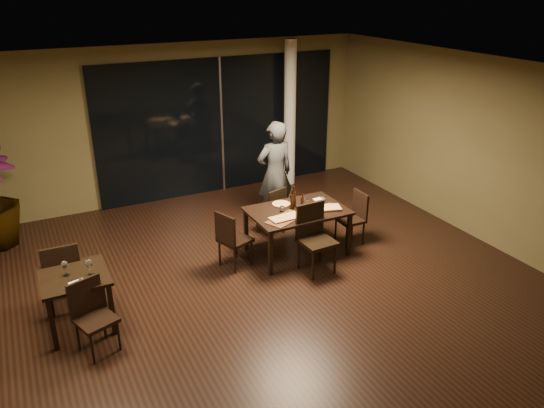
{
  "coord_description": "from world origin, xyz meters",
  "views": [
    {
      "loc": [
        -2.75,
        -5.78,
        4.08
      ],
      "look_at": [
        0.43,
        0.56,
        1.05
      ],
      "focal_mm": 35.0,
      "sensor_mm": 36.0,
      "label": 1
    }
  ],
  "objects_px": {
    "chair_main_left": "(231,237)",
    "bottle_b": "(302,201)",
    "chair_side_near": "(92,312)",
    "bottle_a": "(292,199)",
    "side_table": "(75,284)",
    "chair_main_far": "(273,209)",
    "chair_main_near": "(314,234)",
    "main_table": "(297,214)",
    "diner": "(275,174)",
    "chair_side_far": "(62,273)",
    "bottle_c": "(294,197)",
    "chair_main_right": "(354,215)"
  },
  "relations": [
    {
      "from": "main_table",
      "to": "chair_side_near",
      "type": "height_order",
      "value": "chair_side_near"
    },
    {
      "from": "chair_main_right",
      "to": "chair_side_far",
      "type": "height_order",
      "value": "chair_side_far"
    },
    {
      "from": "chair_main_left",
      "to": "chair_side_near",
      "type": "relative_size",
      "value": 1.02
    },
    {
      "from": "side_table",
      "to": "bottle_a",
      "type": "height_order",
      "value": "bottle_a"
    },
    {
      "from": "chair_main_left",
      "to": "main_table",
      "type": "bearing_deg",
      "value": -111.22
    },
    {
      "from": "side_table",
      "to": "chair_main_near",
      "type": "xyz_separation_m",
      "value": [
        3.38,
        -0.05,
        -0.05
      ]
    },
    {
      "from": "bottle_a",
      "to": "bottle_c",
      "type": "xyz_separation_m",
      "value": [
        0.06,
        0.07,
        0.01
      ]
    },
    {
      "from": "main_table",
      "to": "bottle_a",
      "type": "height_order",
      "value": "bottle_a"
    },
    {
      "from": "chair_main_left",
      "to": "chair_side_near",
      "type": "xyz_separation_m",
      "value": [
        -2.19,
        -1.04,
        -0.01
      ]
    },
    {
      "from": "main_table",
      "to": "diner",
      "type": "relative_size",
      "value": 0.8
    },
    {
      "from": "chair_main_far",
      "to": "diner",
      "type": "relative_size",
      "value": 0.46
    },
    {
      "from": "main_table",
      "to": "bottle_c",
      "type": "bearing_deg",
      "value": 85.81
    },
    {
      "from": "side_table",
      "to": "chair_main_near",
      "type": "bearing_deg",
      "value": -0.92
    },
    {
      "from": "main_table",
      "to": "chair_main_far",
      "type": "bearing_deg",
      "value": 92.35
    },
    {
      "from": "chair_main_far",
      "to": "bottle_c",
      "type": "height_order",
      "value": "bottle_c"
    },
    {
      "from": "side_table",
      "to": "diner",
      "type": "height_order",
      "value": "diner"
    },
    {
      "from": "chair_main_left",
      "to": "chair_side_far",
      "type": "height_order",
      "value": "chair_side_far"
    },
    {
      "from": "chair_main_left",
      "to": "chair_side_far",
      "type": "relative_size",
      "value": 0.92
    },
    {
      "from": "chair_main_far",
      "to": "chair_main_left",
      "type": "relative_size",
      "value": 0.93
    },
    {
      "from": "bottle_c",
      "to": "chair_main_right",
      "type": "bearing_deg",
      "value": -12.01
    },
    {
      "from": "chair_side_far",
      "to": "diner",
      "type": "relative_size",
      "value": 0.53
    },
    {
      "from": "chair_main_far",
      "to": "chair_main_near",
      "type": "bearing_deg",
      "value": 73.53
    },
    {
      "from": "chair_main_left",
      "to": "bottle_a",
      "type": "distance_m",
      "value": 1.13
    },
    {
      "from": "main_table",
      "to": "bottle_a",
      "type": "relative_size",
      "value": 4.65
    },
    {
      "from": "main_table",
      "to": "bottle_b",
      "type": "xyz_separation_m",
      "value": [
        0.09,
        -0.0,
        0.2
      ]
    },
    {
      "from": "chair_main_far",
      "to": "bottle_a",
      "type": "xyz_separation_m",
      "value": [
        -0.02,
        -0.69,
        0.44
      ]
    },
    {
      "from": "main_table",
      "to": "bottle_a",
      "type": "bearing_deg",
      "value": 126.33
    },
    {
      "from": "bottle_b",
      "to": "bottle_c",
      "type": "height_order",
      "value": "bottle_c"
    },
    {
      "from": "main_table",
      "to": "chair_main_far",
      "type": "height_order",
      "value": "chair_main_far"
    },
    {
      "from": "chair_main_left",
      "to": "side_table",
      "type": "bearing_deg",
      "value": 83.72
    },
    {
      "from": "chair_side_far",
      "to": "bottle_c",
      "type": "height_order",
      "value": "bottle_c"
    },
    {
      "from": "chair_main_left",
      "to": "bottle_b",
      "type": "distance_m",
      "value": 1.26
    },
    {
      "from": "bottle_a",
      "to": "bottle_b",
      "type": "bearing_deg",
      "value": -27.89
    },
    {
      "from": "chair_main_far",
      "to": "bottle_c",
      "type": "xyz_separation_m",
      "value": [
        0.04,
        -0.62,
        0.44
      ]
    },
    {
      "from": "bottle_b",
      "to": "chair_side_far",
      "type": "bearing_deg",
      "value": -179.71
    },
    {
      "from": "chair_main_left",
      "to": "bottle_c",
      "type": "height_order",
      "value": "bottle_c"
    },
    {
      "from": "chair_main_far",
      "to": "diner",
      "type": "height_order",
      "value": "diner"
    },
    {
      "from": "chair_side_far",
      "to": "bottle_a",
      "type": "relative_size",
      "value": 3.08
    },
    {
      "from": "chair_main_right",
      "to": "chair_side_near",
      "type": "xyz_separation_m",
      "value": [
        -4.35,
        -0.93,
        0.01
      ]
    },
    {
      "from": "chair_main_far",
      "to": "bottle_c",
      "type": "bearing_deg",
      "value": 77.05
    },
    {
      "from": "chair_side_far",
      "to": "diner",
      "type": "xyz_separation_m",
      "value": [
        3.72,
        1.21,
        0.38
      ]
    },
    {
      "from": "side_table",
      "to": "bottle_b",
      "type": "distance_m",
      "value": 3.53
    },
    {
      "from": "chair_side_far",
      "to": "chair_main_left",
      "type": "bearing_deg",
      "value": -178.2
    },
    {
      "from": "chair_side_near",
      "to": "diner",
      "type": "relative_size",
      "value": 0.48
    },
    {
      "from": "bottle_a",
      "to": "bottle_b",
      "type": "distance_m",
      "value": 0.16
    },
    {
      "from": "chair_side_near",
      "to": "bottle_a",
      "type": "bearing_deg",
      "value": -1.2
    },
    {
      "from": "chair_main_near",
      "to": "side_table",
      "type": "bearing_deg",
      "value": 176.66
    },
    {
      "from": "main_table",
      "to": "chair_main_far",
      "type": "relative_size",
      "value": 1.76
    },
    {
      "from": "chair_main_near",
      "to": "chair_main_left",
      "type": "xyz_separation_m",
      "value": [
        -1.09,
        0.59,
        -0.07
      ]
    },
    {
      "from": "diner",
      "to": "chair_side_far",
      "type": "bearing_deg",
      "value": 16.77
    }
  ]
}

